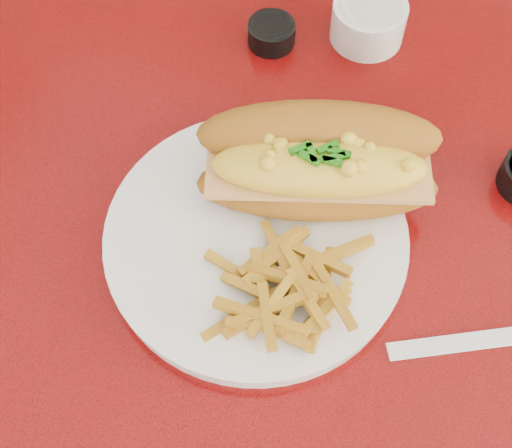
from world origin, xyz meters
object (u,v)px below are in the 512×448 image
(diner_table, at_px, (415,283))
(dinner_plate, at_px, (256,239))
(sauce_cup_left, at_px, (272,33))
(fork, at_px, (334,221))
(booth_bench_far, at_px, (464,18))
(gravy_ramekin, at_px, (369,20))
(mac_hoagie, at_px, (318,162))

(diner_table, xyz_separation_m, dinner_plate, (-0.17, -0.09, 0.17))
(sauce_cup_left, bearing_deg, fork, -59.25)
(booth_bench_far, height_order, dinner_plate, booth_bench_far)
(gravy_ramekin, bearing_deg, dinner_plate, -96.64)
(mac_hoagie, bearing_deg, diner_table, -4.87)
(dinner_plate, bearing_deg, booth_bench_far, 79.63)
(dinner_plate, distance_m, mac_hoagie, 0.09)
(booth_bench_far, relative_size, fork, 9.49)
(mac_hoagie, relative_size, gravy_ramekin, 2.52)
(mac_hoagie, bearing_deg, dinner_plate, -135.88)
(gravy_ramekin, height_order, sauce_cup_left, gravy_ramekin)
(dinner_plate, relative_size, fork, 2.95)
(booth_bench_far, xyz_separation_m, gravy_ramekin, (-0.13, -0.61, 0.51))
(diner_table, height_order, fork, fork)
(diner_table, bearing_deg, booth_bench_far, 90.00)
(dinner_plate, height_order, mac_hoagie, mac_hoagie)
(booth_bench_far, bearing_deg, diner_table, -90.00)
(booth_bench_far, height_order, fork, booth_bench_far)
(dinner_plate, relative_size, gravy_ramekin, 3.81)
(gravy_ramekin, bearing_deg, diner_table, -57.22)
(booth_bench_far, bearing_deg, mac_hoagie, -98.66)
(booth_bench_far, bearing_deg, sauce_cup_left, -109.57)
(dinner_plate, bearing_deg, mac_hoagie, 60.64)
(diner_table, distance_m, gravy_ramekin, 0.30)
(dinner_plate, height_order, gravy_ramekin, gravy_ramekin)
(mac_hoagie, distance_m, sauce_cup_left, 0.22)
(diner_table, bearing_deg, sauce_cup_left, 145.02)
(booth_bench_far, height_order, gravy_ramekin, booth_bench_far)
(dinner_plate, height_order, sauce_cup_left, sauce_cup_left)
(sauce_cup_left, bearing_deg, mac_hoagie, -61.20)
(dinner_plate, xyz_separation_m, fork, (0.06, 0.04, 0.01))
(booth_bench_far, distance_m, dinner_plate, 1.04)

